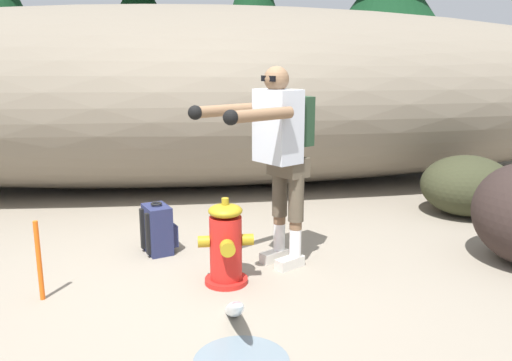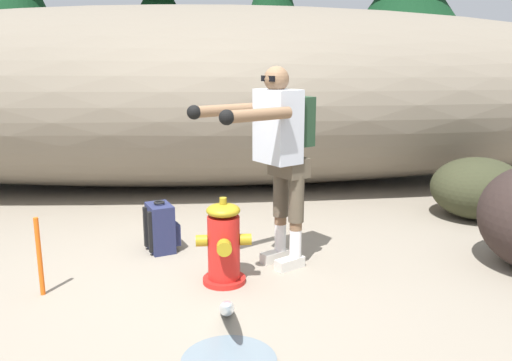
% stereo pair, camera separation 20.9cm
% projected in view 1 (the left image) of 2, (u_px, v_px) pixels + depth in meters
% --- Properties ---
extents(ground_plane, '(56.00, 56.00, 0.04)m').
position_uv_depth(ground_plane, '(220.00, 285.00, 4.11)').
color(ground_plane, gray).
extents(dirt_embankment, '(15.05, 3.20, 2.42)m').
position_uv_depth(dirt_embankment, '(202.00, 97.00, 7.16)').
color(dirt_embankment, '#756B5B').
rests_on(dirt_embankment, ground_plane).
extents(fire_hydrant, '(0.43, 0.38, 0.69)m').
position_uv_depth(fire_hydrant, '(226.00, 245.00, 4.02)').
color(fire_hydrant, red).
rests_on(fire_hydrant, ground_plane).
extents(hydrant_water_jet, '(0.56, 1.25, 0.59)m').
position_uv_depth(hydrant_water_jet, '(236.00, 322.00, 3.34)').
color(hydrant_water_jet, silver).
rests_on(hydrant_water_jet, ground_plane).
extents(utility_worker, '(1.02, 0.85, 1.67)m').
position_uv_depth(utility_worker, '(279.00, 144.00, 4.21)').
color(utility_worker, beige).
rests_on(utility_worker, ground_plane).
extents(spare_backpack, '(0.35, 0.35, 0.47)m').
position_uv_depth(spare_backpack, '(158.00, 230.00, 4.70)').
color(spare_backpack, '#23284C').
rests_on(spare_backpack, ground_plane).
extents(boulder_large, '(1.22, 1.19, 0.67)m').
position_uv_depth(boulder_large, '(467.00, 185.00, 5.84)').
color(boulder_large, '#313420').
rests_on(boulder_large, ground_plane).
extents(pine_tree_left, '(2.82, 2.82, 5.48)m').
position_uv_depth(pine_tree_left, '(139.00, 5.00, 12.31)').
color(pine_tree_left, '#47331E').
rests_on(pine_tree_left, ground_plane).
extents(survey_stake, '(0.04, 0.04, 0.60)m').
position_uv_depth(survey_stake, '(39.00, 261.00, 3.75)').
color(survey_stake, '#E55914').
rests_on(survey_stake, ground_plane).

